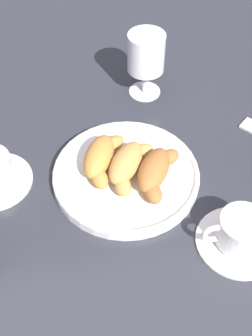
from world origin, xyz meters
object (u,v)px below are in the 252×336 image
croissant_extra (155,171)px  juice_glass_right (146,55)px  pastry_plate (126,175)px  croissant_large (101,157)px  croissant_small (128,164)px  coffee_cup_near (240,234)px

croissant_extra → juice_glass_right: bearing=172.0°
pastry_plate → croissant_large: croissant_large is taller
croissant_large → croissant_small: (0.02, 0.04, 0.00)m
juice_glass_right → croissant_large: bearing=-30.3°
croissant_small → juice_glass_right: bearing=161.2°
pastry_plate → coffee_cup_near: size_ratio=1.93×
pastry_plate → coffee_cup_near: (0.16, 0.15, 0.01)m
croissant_extra → juice_glass_right: (-0.26, 0.04, 0.05)m
coffee_cup_near → pastry_plate: bearing=-137.0°
croissant_small → croissant_extra: same height
pastry_plate → croissant_small: size_ratio=2.18×
croissant_small → pastry_plate: bearing=-123.4°
juice_glass_right → pastry_plate: bearing=-19.5°
croissant_large → coffee_cup_near: croissant_large is taller
croissant_large → juice_glass_right: bearing=149.7°
pastry_plate → juice_glass_right: bearing=160.5°
croissant_large → coffee_cup_near: (0.19, 0.19, -0.02)m
croissant_extra → juice_glass_right: 0.27m
pastry_plate → croissant_large: bearing=-118.7°
croissant_extra → juice_glass_right: size_ratio=0.87×
croissant_large → coffee_cup_near: size_ratio=0.92×
pastry_plate → coffee_cup_near: coffee_cup_near is taller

